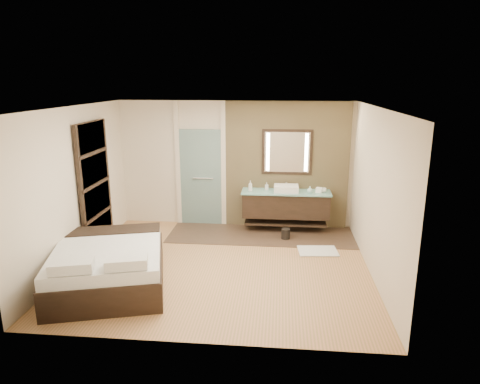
# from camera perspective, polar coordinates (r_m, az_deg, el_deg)

# --- Properties ---
(floor) EXTENTS (5.00, 5.00, 0.00)m
(floor) POSITION_cam_1_polar(r_m,az_deg,el_deg) (7.51, -2.44, -9.82)
(floor) COLOR olive
(floor) RESTS_ON ground
(tile_strip) EXTENTS (3.80, 1.30, 0.01)m
(tile_strip) POSITION_cam_1_polar(r_m,az_deg,el_deg) (8.93, 2.81, -5.68)
(tile_strip) COLOR #3D2E21
(tile_strip) RESTS_ON floor
(stone_wall) EXTENTS (2.60, 0.08, 2.70)m
(stone_wall) POSITION_cam_1_polar(r_m,az_deg,el_deg) (9.14, 6.24, 3.51)
(stone_wall) COLOR tan
(stone_wall) RESTS_ON floor
(vanity) EXTENTS (1.85, 0.55, 0.88)m
(vanity) POSITION_cam_1_polar(r_m,az_deg,el_deg) (9.04, 6.12, -1.64)
(vanity) COLOR black
(vanity) RESTS_ON stone_wall
(mirror_unit) EXTENTS (1.06, 0.04, 0.96)m
(mirror_unit) POSITION_cam_1_polar(r_m,az_deg,el_deg) (9.04, 6.29, 5.31)
(mirror_unit) COLOR black
(mirror_unit) RESTS_ON stone_wall
(frosted_door) EXTENTS (1.10, 0.12, 2.70)m
(frosted_door) POSITION_cam_1_polar(r_m,az_deg,el_deg) (9.33, -5.23, 2.47)
(frosted_door) COLOR #A2CDCA
(frosted_door) RESTS_ON floor
(shoji_partition) EXTENTS (0.06, 1.20, 2.40)m
(shoji_partition) POSITION_cam_1_polar(r_m,az_deg,el_deg) (8.32, -18.73, 0.70)
(shoji_partition) COLOR black
(shoji_partition) RESTS_ON floor
(bed) EXTENTS (2.12, 2.40, 0.78)m
(bed) POSITION_cam_1_polar(r_m,az_deg,el_deg) (7.02, -17.10, -9.38)
(bed) COLOR black
(bed) RESTS_ON floor
(bath_mat) EXTENTS (0.76, 0.56, 0.02)m
(bath_mat) POSITION_cam_1_polar(r_m,az_deg,el_deg) (8.19, 10.32, -7.74)
(bath_mat) COLOR silver
(bath_mat) RESTS_ON floor
(waste_bin) EXTENTS (0.22, 0.22, 0.22)m
(waste_bin) POSITION_cam_1_polar(r_m,az_deg,el_deg) (8.69, 6.09, -5.58)
(waste_bin) COLOR black
(waste_bin) RESTS_ON floor
(tissue_box) EXTENTS (0.15, 0.15, 0.10)m
(tissue_box) POSITION_cam_1_polar(r_m,az_deg,el_deg) (8.95, 10.50, 0.25)
(tissue_box) COLOR white
(tissue_box) RESTS_ON vanity
(soap_bottle_a) EXTENTS (0.10, 0.10, 0.22)m
(soap_bottle_a) POSITION_cam_1_polar(r_m,az_deg,el_deg) (8.90, 1.39, 0.82)
(soap_bottle_a) COLOR silver
(soap_bottle_a) RESTS_ON vanity
(soap_bottle_b) EXTENTS (0.08, 0.08, 0.16)m
(soap_bottle_b) POSITION_cam_1_polar(r_m,az_deg,el_deg) (9.02, 3.58, 0.78)
(soap_bottle_b) COLOR #B2B2B2
(soap_bottle_b) RESTS_ON vanity
(soap_bottle_c) EXTENTS (0.13, 0.13, 0.14)m
(soap_bottle_c) POSITION_cam_1_polar(r_m,az_deg,el_deg) (8.88, 9.29, 0.32)
(soap_bottle_c) COLOR silver
(soap_bottle_c) RESTS_ON vanity
(cup) EXTENTS (0.13, 0.13, 0.09)m
(cup) POSITION_cam_1_polar(r_m,az_deg,el_deg) (9.00, 11.10, 0.25)
(cup) COLOR white
(cup) RESTS_ON vanity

